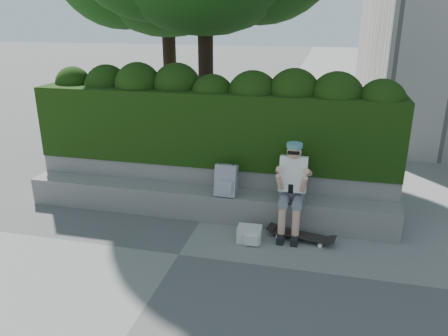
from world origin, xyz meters
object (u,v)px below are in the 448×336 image
(skateboard, at_px, (301,235))
(backpack_plaid, at_px, (226,180))
(person, at_px, (292,185))
(backpack_ground, at_px, (249,234))

(skateboard, height_order, backpack_plaid, backpack_plaid)
(person, relative_size, backpack_ground, 4.01)
(person, xyz_separation_m, backpack_plaid, (-1.02, 0.08, -0.06))
(backpack_plaid, relative_size, backpack_ground, 1.42)
(backpack_ground, bearing_deg, backpack_plaid, 128.97)
(backpack_plaid, bearing_deg, backpack_ground, -47.82)
(person, distance_m, backpack_ground, 0.96)
(skateboard, xyz_separation_m, backpack_plaid, (-1.20, 0.35, 0.62))
(person, bearing_deg, backpack_plaid, 175.44)
(skateboard, bearing_deg, person, 135.10)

